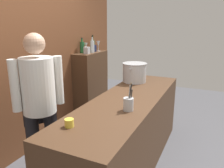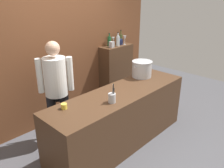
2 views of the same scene
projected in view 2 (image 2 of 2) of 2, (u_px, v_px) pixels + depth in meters
name	position (u px, v px, depth m)	size (l,w,h in m)	color
ground_plane	(120.00, 142.00, 3.76)	(8.00, 8.00, 0.00)	#4C4C51
brick_back_panel	(63.00, 40.00, 4.09)	(4.40, 0.10, 3.00)	brown
prep_counter	(120.00, 118.00, 3.59)	(2.48, 0.70, 0.90)	#472D1C
bar_cabinet	(116.00, 73.00, 5.09)	(0.76, 0.32, 1.24)	#472D1C
chef	(56.00, 87.00, 3.44)	(0.46, 0.41, 1.66)	black
stockpot_large	(142.00, 69.00, 4.00)	(0.42, 0.36, 0.28)	#B7BABF
utensil_crock	(112.00, 98.00, 3.07)	(0.10, 0.10, 0.29)	#B7BABF
butter_jar	(64.00, 106.00, 2.92)	(0.08, 0.08, 0.07)	yellow
wine_bottle_clear	(118.00, 41.00, 4.77)	(0.07, 0.07, 0.29)	silver
wine_bottle_olive	(121.00, 39.00, 4.99)	(0.07, 0.07, 0.30)	#475123
wine_bottle_green	(109.00, 41.00, 4.80)	(0.08, 0.08, 0.26)	#1E592D
wine_glass_wide	(113.00, 40.00, 4.85)	(0.06, 0.06, 0.17)	silver
wine_glass_short	(125.00, 38.00, 4.90)	(0.06, 0.06, 0.19)	silver
spice_tin_silver	(112.00, 45.00, 4.67)	(0.08, 0.08, 0.12)	#B2B2B7
spice_tin_navy	(120.00, 42.00, 4.92)	(0.08, 0.08, 0.12)	navy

